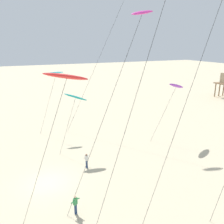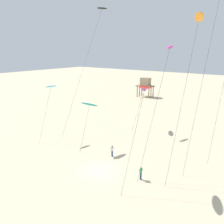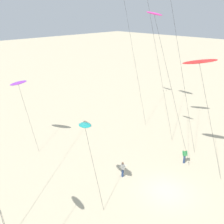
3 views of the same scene
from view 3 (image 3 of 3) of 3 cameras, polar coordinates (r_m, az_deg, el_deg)
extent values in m
plane|color=beige|center=(25.44, 11.83, -16.69)|extent=(260.00, 260.00, 0.00)
ellipsoid|color=red|center=(26.00, 18.65, 10.44)|extent=(1.60, 3.40, 1.01)
cylinder|color=#262626|center=(26.70, 20.78, -2.15)|extent=(0.28, 3.90, 10.92)
ellipsoid|color=teal|center=(20.80, -6.04, -2.86)|extent=(1.70, 2.77, 1.24)
cylinder|color=#262626|center=(21.74, -3.89, -12.35)|extent=(0.17, 2.27, 6.92)
cylinder|color=#262626|center=(30.39, 15.10, 8.57)|extent=(0.39, 5.60, 18.17)
cylinder|color=#262626|center=(17.38, -23.15, -20.28)|extent=(0.22, 2.97, 8.95)
ellipsoid|color=purple|center=(32.32, -19.95, 5.99)|extent=(1.52, 3.11, 1.30)
cylinder|color=#262626|center=(31.94, -17.85, -1.22)|extent=(0.26, 3.57, 7.47)
cylinder|color=#262626|center=(33.01, 9.15, 16.21)|extent=(0.54, 8.03, 25.19)
ellipsoid|color=#D8339E|center=(28.53, 9.26, 20.56)|extent=(0.78, 1.96, 0.61)
cylinder|color=#262626|center=(27.90, 13.07, 4.32)|extent=(0.41, 6.03, 15.09)
cylinder|color=#262626|center=(37.07, 4.26, 15.16)|extent=(0.46, 6.75, 22.83)
cylinder|color=navy|center=(26.52, 2.35, -13.20)|extent=(0.22, 0.22, 0.88)
cube|color=white|center=(26.11, 2.37, -11.88)|extent=(0.23, 0.36, 0.58)
sphere|color=#9E7051|center=(25.89, 2.39, -11.15)|extent=(0.20, 0.20, 0.20)
cylinder|color=white|center=(25.95, 2.71, -11.99)|extent=(0.51, 0.14, 0.39)
cylinder|color=white|center=(26.22, 2.05, -11.59)|extent=(0.51, 0.14, 0.39)
cylinder|color=navy|center=(29.63, 15.57, -9.98)|extent=(0.22, 0.22, 0.88)
cube|color=#338C4C|center=(29.26, 15.71, -8.76)|extent=(0.37, 0.39, 0.58)
sphere|color=beige|center=(29.07, 15.79, -8.08)|extent=(0.20, 0.20, 0.20)
cylinder|color=#338C4C|center=(29.28, 16.15, -8.68)|extent=(0.45, 0.38, 0.39)
cylinder|color=#338C4C|center=(29.20, 15.29, -8.67)|extent=(0.45, 0.38, 0.39)
camera|label=1|loc=(39.19, 34.60, 14.48)|focal=37.89mm
camera|label=2|loc=(37.45, 63.72, 9.02)|focal=39.32mm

